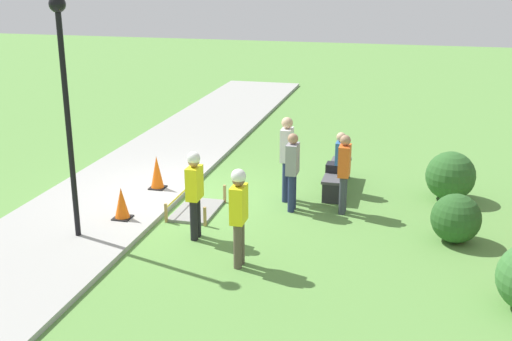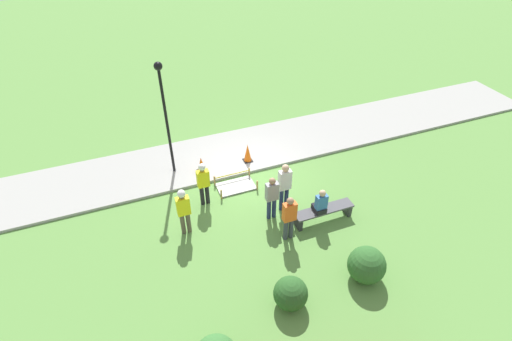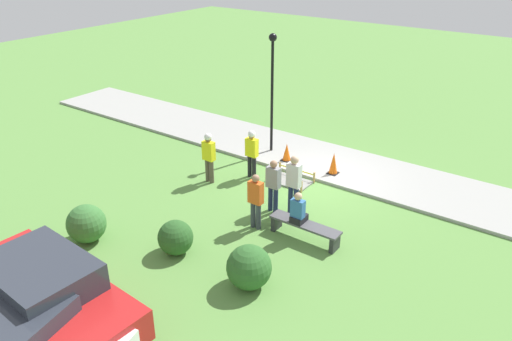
% 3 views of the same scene
% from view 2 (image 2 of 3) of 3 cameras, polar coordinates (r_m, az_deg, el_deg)
% --- Properties ---
extents(ground_plane, '(60.00, 60.00, 0.00)m').
position_cam_2_polar(ground_plane, '(14.94, -1.09, -0.47)').
color(ground_plane, '#5B8E42').
extents(sidewalk, '(28.00, 2.96, 0.10)m').
position_cam_2_polar(sidewalk, '(16.04, -2.95, 2.71)').
color(sidewalk, '#9E9E99').
rests_on(sidewalk, ground_plane).
extents(wet_concrete_patch, '(1.38, 0.85, 0.39)m').
position_cam_2_polar(wet_concrete_patch, '(14.33, -2.89, -2.26)').
color(wet_concrete_patch, gray).
rests_on(wet_concrete_patch, ground_plane).
extents(traffic_cone_near_patch, '(0.34, 0.34, 0.74)m').
position_cam_2_polar(traffic_cone_near_patch, '(15.23, -1.20, 2.54)').
color(traffic_cone_near_patch, black).
rests_on(traffic_cone_near_patch, sidewalk).
extents(traffic_cone_far_patch, '(0.34, 0.34, 0.63)m').
position_cam_2_polar(traffic_cone_far_patch, '(14.84, -7.81, 0.82)').
color(traffic_cone_far_patch, black).
rests_on(traffic_cone_far_patch, sidewalk).
extents(park_bench, '(1.99, 0.44, 0.49)m').
position_cam_2_polar(park_bench, '(13.04, 9.65, -5.86)').
color(park_bench, '#2D2D33').
rests_on(park_bench, ground_plane).
extents(person_seated_on_bench, '(0.36, 0.44, 0.89)m').
position_cam_2_polar(person_seated_on_bench, '(12.61, 9.22, -4.64)').
color(person_seated_on_bench, black).
rests_on(person_seated_on_bench, park_bench).
extents(worker_supervisor, '(0.40, 0.25, 1.71)m').
position_cam_2_polar(worker_supervisor, '(12.22, -10.32, -5.32)').
color(worker_supervisor, brown).
rests_on(worker_supervisor, ground_plane).
extents(worker_assistant, '(0.40, 0.24, 1.66)m').
position_cam_2_polar(worker_assistant, '(13.17, -7.54, -1.48)').
color(worker_assistant, black).
rests_on(worker_assistant, ground_plane).
extents(bystander_in_orange_shirt, '(0.40, 0.22, 1.63)m').
position_cam_2_polar(bystander_in_orange_shirt, '(11.94, 4.78, -6.53)').
color(bystander_in_orange_shirt, '#383D47').
rests_on(bystander_in_orange_shirt, ground_plane).
extents(bystander_in_gray_shirt, '(0.40, 0.24, 1.83)m').
position_cam_2_polar(bystander_in_gray_shirt, '(12.84, 4.11, -2.01)').
color(bystander_in_gray_shirt, navy).
rests_on(bystander_in_gray_shirt, ground_plane).
extents(bystander_in_white_shirt, '(0.40, 0.22, 1.63)m').
position_cam_2_polar(bystander_in_white_shirt, '(12.59, 2.28, -3.66)').
color(bystander_in_white_shirt, navy).
rests_on(bystander_in_white_shirt, ground_plane).
extents(lamppost_near, '(0.28, 0.28, 4.25)m').
position_cam_2_polar(lamppost_near, '(13.77, -12.99, 9.10)').
color(lamppost_near, black).
rests_on(lamppost_near, sidewalk).
extents(shrub_rounded_near, '(0.90, 0.90, 0.90)m').
position_cam_2_polar(shrub_rounded_near, '(10.76, 4.96, -17.10)').
color(shrub_rounded_near, '#285623').
rests_on(shrub_rounded_near, ground_plane).
extents(shrub_rounded_mid, '(1.05, 1.05, 1.05)m').
position_cam_2_polar(shrub_rounded_mid, '(11.59, 15.52, -12.88)').
color(shrub_rounded_mid, '#2D6028').
rests_on(shrub_rounded_mid, ground_plane).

